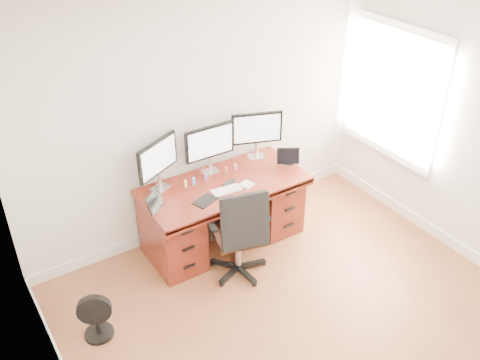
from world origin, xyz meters
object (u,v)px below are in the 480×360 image
desk (223,210)px  office_chair (240,247)px  floor_fan (96,318)px  monitor_center (210,144)px  keyboard (226,190)px

desk → office_chair: office_chair is taller
floor_fan → monitor_center: monitor_center is taller
desk → office_chair: (-0.14, -0.55, -0.06)m
office_chair → keyboard: size_ratio=3.50×
floor_fan → keyboard: bearing=36.1°
floor_fan → keyboard: (1.56, 0.38, 0.55)m
office_chair → keyboard: 0.57m
desk → floor_fan: bearing=-161.3°
keyboard → monitor_center: bearing=88.2°
monitor_center → keyboard: 0.52m
office_chair → monitor_center: bearing=94.6°
office_chair → monitor_center: monitor_center is taller
desk → keyboard: size_ratio=5.73×
desk → floor_fan: (-1.61, -0.54, -0.19)m
office_chair → monitor_center: (0.14, 0.78, 0.74)m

